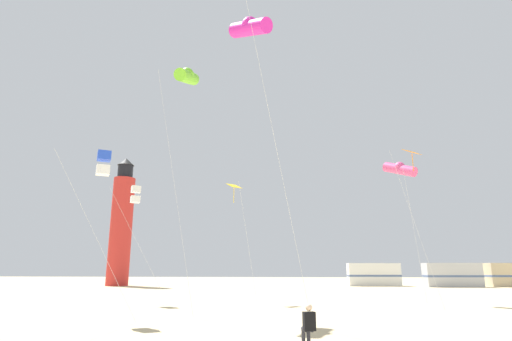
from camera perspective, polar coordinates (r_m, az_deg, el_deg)
The scene contains 11 objects.
kite_flyer_standing at distance 12.68m, azimuth 7.33°, elevation -20.44°, with size 0.44×0.56×1.16m.
kite_tube_magenta at distance 19.58m, azimuth -0.85°, elevation 19.39°, with size 3.57×3.54×13.51m.
kite_tube_lime at distance 23.61m, azimuth -9.62°, elevation 12.85°, with size 2.43×2.56×13.28m.
kite_tube_rainbow at distance 30.25m, azimuth 19.45°, elevation 0.23°, with size 2.19×2.32×9.65m.
kite_diamond_gold at distance 28.82m, azimuth -2.99°, elevation -2.74°, with size 2.18×2.18×8.05m.
kite_box_white at distance 29.09m, azimuth -16.48°, elevation -3.24°, with size 3.41×3.24×7.66m.
kite_box_blue at distance 20.75m, azimuth -20.55°, elevation 0.95°, with size 3.46×2.91×7.63m.
kite_diamond_orange at distance 26.68m, azimuth 20.99°, elevation 1.69°, with size 2.08×2.08×9.33m.
lighthouse_distant at distance 56.85m, azimuth -18.32°, elevation -7.12°, with size 2.80×2.80×16.80m.
rv_van_white at distance 55.53m, azimuth 16.11°, elevation -13.82°, with size 6.49×2.49×2.80m.
rv_van_silver at distance 55.87m, azimuth 25.73°, elevation -13.03°, with size 6.48×2.46×2.80m.
Camera 1 is at (1.04, -5.97, 2.16)m, focal length 28.60 mm.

